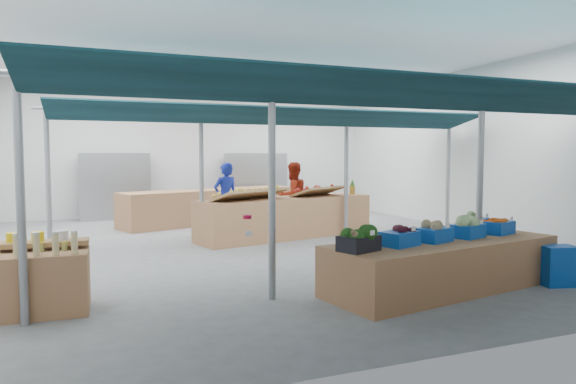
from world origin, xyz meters
The scene contains 24 objects.
floor centered at (0.00, 0.00, 0.00)m, with size 13.00×13.00×0.00m, color slate.
hall centered at (0.00, 1.44, 2.65)m, with size 13.00×13.00×13.00m.
pole_grid centered at (0.75, -1.75, 1.81)m, with size 10.00×4.60×3.00m.
awnings centered at (0.75, -1.75, 2.78)m, with size 9.50×7.08×0.30m.
back_shelving_left centered at (-2.50, 6.00, 1.00)m, with size 2.00×0.50×2.00m, color #B23F33.
back_shelving_right centered at (2.00, 6.00, 1.00)m, with size 2.00×0.50×2.00m, color #B23F33.
bottle_shelf centered at (-4.15, -3.50, 0.42)m, with size 1.73×1.11×1.04m.
veg_counter centered at (1.48, -4.43, 0.36)m, with size 3.67×1.22×0.71m, color #996A43.
fruit_counter centered at (1.10, 0.86, 0.47)m, with size 4.43×1.06×0.95m, color #996A43.
far_counter centered at (0.07, 4.15, 0.49)m, with size 5.41×1.08×0.97m, color #996A43.
crate_stack centered at (3.22, -4.89, 0.30)m, with size 0.50×0.35×0.60m, color #0F48A8.
vendor_left centered at (-0.10, 1.96, 0.89)m, with size 0.65×0.42×1.77m, color #18279D.
vendor_right centered at (1.70, 1.96, 0.89)m, with size 0.86×0.67×1.77m, color maroon.
crate_broccoli centered at (-0.07, -4.71, 0.87)m, with size 0.59×0.50×0.35m.
crate_beets centered at (0.63, -4.58, 0.85)m, with size 0.59×0.50×0.29m.
crate_celeriac centered at (1.28, -4.46, 0.86)m, with size 0.59×0.50×0.31m.
crate_cabbage centered at (1.98, -4.34, 0.87)m, with size 0.59×0.50×0.35m.
crate_carrots centered at (2.68, -4.21, 0.82)m, with size 0.59×0.50×0.29m.
sparrow centered at (-0.21, -4.86, 0.96)m, with size 0.12×0.09×0.11m.
pole_ribbon centered at (-1.27, -3.76, 1.08)m, with size 0.12×0.12×0.28m.
apple_heap_yellow centered at (0.11, 0.50, 1.12)m, with size 2.01×1.52×0.27m.
apple_heap_red centered at (2.00, 0.97, 1.12)m, with size 1.65×1.33×0.27m.
pineapple centered at (3.07, 1.24, 1.13)m, with size 0.14×0.14×0.39m.
crate_extra centered at (2.60, -3.76, 0.86)m, with size 0.60×0.54×0.32m.
Camera 1 is at (-3.30, -10.43, 1.93)m, focal length 32.00 mm.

